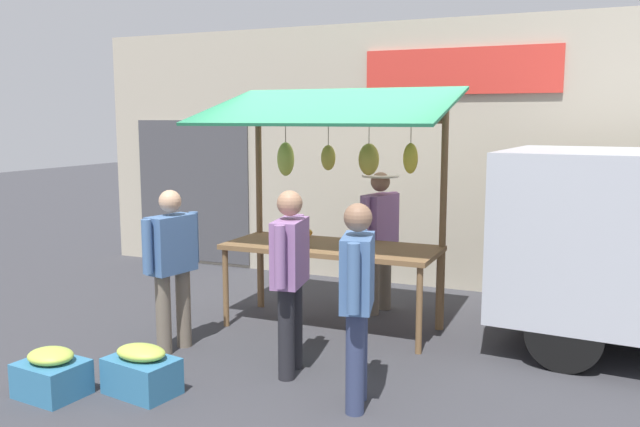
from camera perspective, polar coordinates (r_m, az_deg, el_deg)
ground_plane at (r=7.02m, az=0.99°, el=-9.83°), size 40.00×40.00×0.00m
street_backdrop at (r=8.77m, az=6.19°, el=5.06°), size 9.00×0.30×3.40m
market_stall at (r=6.74m, az=0.98°, el=2.93°), size 2.50×1.46×2.50m
vendor_with_sunhat at (r=7.39m, az=5.19°, el=-1.50°), size 0.41×0.67×1.59m
shopper_in_striped_shirt at (r=6.29m, az=-12.69°, el=-3.96°), size 0.31×0.65×1.53m
shopper_in_grey_tee at (r=5.57m, az=-2.60°, el=-4.90°), size 0.30×0.67×1.58m
shopper_with_ponytail at (r=4.94m, az=3.25°, el=-6.80°), size 0.33×0.66×1.56m
produce_crate_near at (r=5.56m, az=-15.17°, el=-13.05°), size 0.61×0.46×0.40m
produce_crate_side at (r=5.75m, az=-22.20°, el=-12.75°), size 0.54×0.46×0.39m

